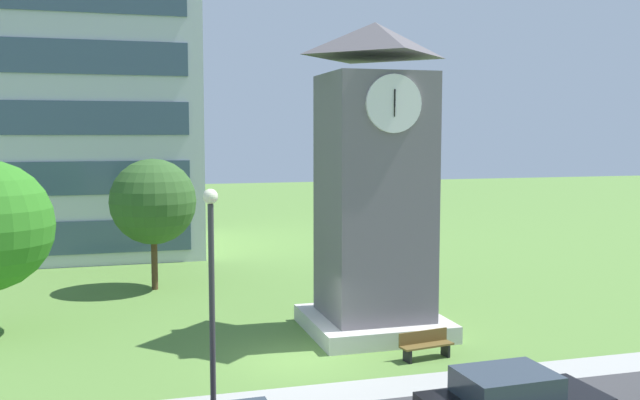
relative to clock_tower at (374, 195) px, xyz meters
name	(u,v)px	position (x,y,z in m)	size (l,w,h in m)	color
ground_plane	(297,359)	(-3.46, -2.35, -4.97)	(160.00, 160.00, 0.00)	#567F38
kerb_strip	(325,394)	(-3.46, -5.58, -4.97)	(120.00, 1.60, 0.01)	#9E9E99
office_building	(12,38)	(-14.65, 22.48, 7.83)	(21.05, 12.91, 25.60)	#B7BCC6
clock_tower	(374,195)	(0.00, 0.00, 0.00)	(4.77, 4.77, 11.08)	slate
park_bench	(426,345)	(0.51, -3.45, -4.51)	(1.85, 0.76, 0.88)	brown
street_lamp	(212,284)	(-6.76, -7.32, -1.31)	(0.36, 0.36, 5.91)	#333338
tree_near_tower	(153,202)	(-7.30, 9.34, -0.90)	(3.93, 3.93, 6.05)	#513823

